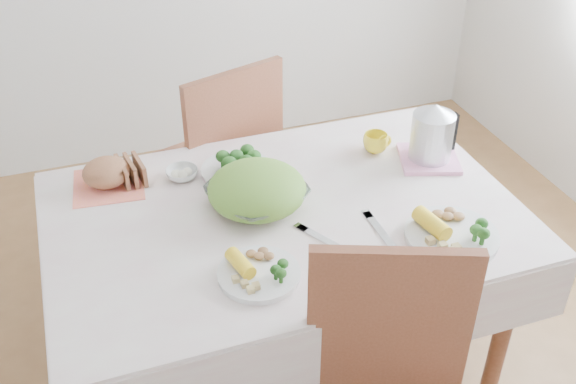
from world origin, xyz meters
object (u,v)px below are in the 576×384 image
object	(u,v)px
salad_bowl	(257,196)
dinner_plate_left	(259,274)
dining_table	(285,299)
electric_kettle	(432,131)
yellow_mug	(375,143)
chair_far	(212,172)
dinner_plate_right	(451,236)

from	to	relation	value
salad_bowl	dinner_plate_left	distance (m)	0.35
dining_table	electric_kettle	size ratio (longest dim) A/B	6.70
dining_table	yellow_mug	world-z (taller)	yellow_mug
chair_far	electric_kettle	size ratio (longest dim) A/B	4.83
dinner_plate_left	salad_bowl	bearing A→B (deg)	73.52
salad_bowl	dining_table	bearing A→B (deg)	-38.64
dinner_plate_left	dinner_plate_right	size ratio (longest dim) A/B	0.83
dinner_plate_right	yellow_mug	size ratio (longest dim) A/B	3.13
salad_bowl	electric_kettle	distance (m)	0.67
dinner_plate_right	electric_kettle	bearing A→B (deg)	69.56
dinner_plate_left	yellow_mug	xyz separation A→B (m)	(0.61, 0.51, 0.03)
dining_table	chair_far	xyz separation A→B (m)	(-0.07, 0.76, 0.09)
chair_far	salad_bowl	world-z (taller)	chair_far
chair_far	salad_bowl	size ratio (longest dim) A/B	3.37
dinner_plate_left	electric_kettle	bearing A→B (deg)	27.26
dinner_plate_right	electric_kettle	xyz separation A→B (m)	(0.16, 0.42, 0.11)
salad_bowl	dinner_plate_right	size ratio (longest dim) A/B	1.05
electric_kettle	dinner_plate_left	bearing A→B (deg)	-147.37
yellow_mug	dinner_plate_left	bearing A→B (deg)	-139.69
dining_table	yellow_mug	xyz separation A→B (m)	(0.44, 0.24, 0.42)
electric_kettle	dining_table	bearing A→B (deg)	-163.21
salad_bowl	electric_kettle	bearing A→B (deg)	5.29
salad_bowl	electric_kettle	xyz separation A→B (m)	(0.66, 0.06, 0.08)
chair_far	salad_bowl	distance (m)	0.77
dining_table	yellow_mug	distance (m)	0.65
chair_far	yellow_mug	world-z (taller)	chair_far
chair_far	electric_kettle	distance (m)	1.01
dinner_plate_right	dinner_plate_left	bearing A→B (deg)	177.12
salad_bowl	yellow_mug	xyz separation A→B (m)	(0.51, 0.18, -0.00)
electric_kettle	salad_bowl	bearing A→B (deg)	-169.34
dinner_plate_left	chair_far	bearing A→B (deg)	84.42
dining_table	salad_bowl	size ratio (longest dim) A/B	4.67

